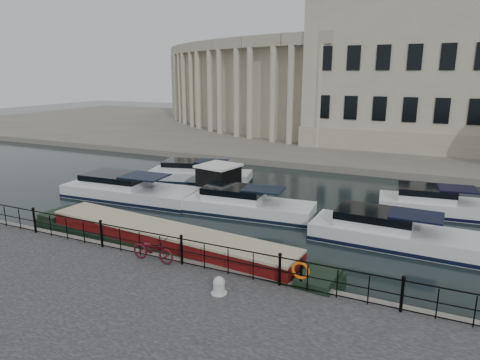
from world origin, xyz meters
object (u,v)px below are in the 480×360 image
Objects in this scene: narrowboat at (166,246)px; harbour_hut at (219,183)px; life_ring_post at (301,271)px; bicycle at (153,250)px; mooring_bollard at (219,286)px.

harbour_hut is (-2.04, 8.84, 0.59)m from narrowboat.
harbour_hut reaches higher than life_ring_post.
harbour_hut reaches higher than narrowboat.
bicycle is 0.52× the size of harbour_hut.
life_ring_post is at bearing 32.14° from mooring_bollard.
harbour_hut is (-2.71, 10.68, -0.09)m from bicycle.
bicycle is 5.90m from life_ring_post.
mooring_bollard is 13.37m from harbour_hut.
mooring_bollard is 0.04× the size of narrowboat.
narrowboat reaches higher than mooring_bollard.
narrowboat is at bearing -66.41° from harbour_hut.
mooring_bollard is 0.17× the size of harbour_hut.
life_ring_post is 6.78m from narrowboat.
harbour_hut reaches higher than bicycle.
narrowboat is at bearing 20.04° from bicycle.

